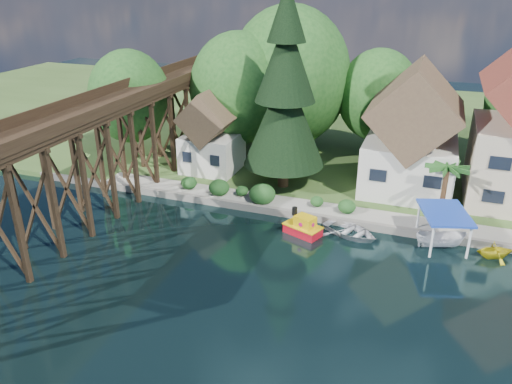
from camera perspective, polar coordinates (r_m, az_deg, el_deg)
ground at (r=33.28m, az=2.12°, el=-9.07°), size 140.00×140.00×0.00m
bank at (r=63.78m, az=11.66°, el=7.12°), size 140.00×52.00×0.50m
seawall at (r=39.19m, az=11.35°, el=-3.62°), size 60.00×0.40×0.62m
promenade at (r=40.08m, az=14.50°, el=-2.94°), size 50.00×2.60×0.06m
trestle_bridge at (r=42.06m, az=-16.75°, el=5.20°), size 4.12×44.18×9.30m
house_left at (r=44.60m, az=17.37°, el=5.88°), size 7.64×8.64×11.02m
shed at (r=47.66m, az=-5.08°, el=6.36°), size 5.09×5.40×7.85m
bg_trees at (r=49.66m, az=11.10°, el=10.86°), size 49.90×13.30×10.57m
shrubs at (r=41.73m, az=0.06°, el=0.04°), size 15.76×2.47×1.70m
conifer at (r=42.29m, az=3.35°, el=11.13°), size 7.00×7.00×17.24m
palm_tree at (r=40.22m, az=21.04°, el=2.42°), size 4.15×4.15×4.55m
tugboat at (r=37.54m, az=5.42°, el=-4.01°), size 3.15×2.43×2.02m
boat_white_a at (r=37.96m, az=10.73°, el=-4.28°), size 5.16×4.49×0.89m
boat_canopy at (r=37.77m, az=20.46°, el=-4.32°), size 4.12×5.04×2.81m
boat_yellow at (r=38.15m, az=25.67°, el=-5.90°), size 3.15×2.96×1.32m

